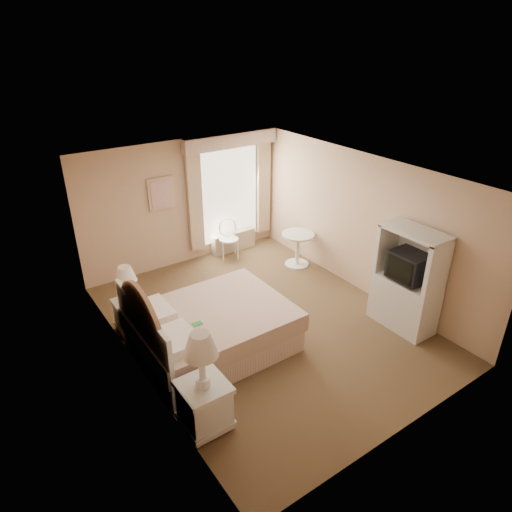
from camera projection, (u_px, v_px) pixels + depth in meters
room at (265, 255)px, 6.93m from camera, size 4.21×5.51×2.51m
window at (231, 190)px, 9.37m from camera, size 2.05×0.22×2.51m
framed_art at (161, 194)px, 8.56m from camera, size 0.52×0.04×0.62m
bed at (207, 330)px, 6.68m from camera, size 2.22×1.75×1.55m
nightstand_near at (204, 394)px, 5.33m from camera, size 0.56×0.56×1.35m
nightstand_far at (130, 307)px, 7.13m from camera, size 0.47×0.47×1.13m
round_table at (298, 244)px, 9.12m from camera, size 0.65×0.65×0.69m
cafe_chair at (228, 235)px, 9.45m from camera, size 0.51×0.51×0.83m
armoire at (406, 287)px, 7.14m from camera, size 0.51×1.01×1.68m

